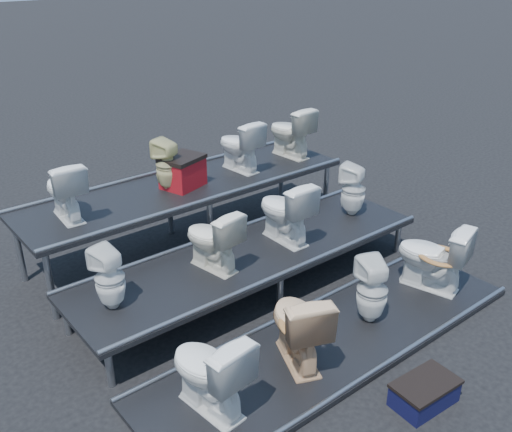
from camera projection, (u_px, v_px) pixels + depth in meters
ground at (252, 287)px, 6.53m from camera, size 80.00×80.00×0.00m
tier_front at (335, 340)px, 5.60m from camera, size 4.20×1.20×0.06m
tier_mid at (252, 270)px, 6.43m from camera, size 4.20×1.20×0.46m
tier_back at (189, 216)px, 7.26m from camera, size 4.20×1.20×0.86m
toilet_0 at (209, 371)px, 4.58m from camera, size 0.51×0.80×0.77m
toilet_1 at (298, 325)px, 5.13m from camera, size 0.70×0.88×0.78m
toilet_2 at (372, 290)px, 5.72m from camera, size 0.41×0.41×0.70m
toilet_3 at (432, 256)px, 6.27m from camera, size 0.63×0.86×0.78m
toilet_4 at (110, 278)px, 5.25m from camera, size 0.33×0.34×0.62m
toilet_5 at (212, 239)px, 5.89m from camera, size 0.48×0.71×0.67m
toilet_6 at (285, 211)px, 6.44m from camera, size 0.42×0.73×0.74m
toilet_7 at (353, 190)px, 7.10m from camera, size 0.38×0.39×0.66m
toilet_8 at (64, 190)px, 6.07m from camera, size 0.41×0.67×0.66m
toilet_9 at (168, 165)px, 6.79m from camera, size 0.36×0.37×0.63m
toilet_10 at (240, 145)px, 7.40m from camera, size 0.42×0.68×0.67m
toilet_11 at (290, 132)px, 7.89m from camera, size 0.43×0.71×0.70m
red_crate at (183, 173)px, 6.94m from camera, size 0.57×0.50×0.34m
step_stool at (424, 394)px, 4.83m from camera, size 0.57×0.36×0.20m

